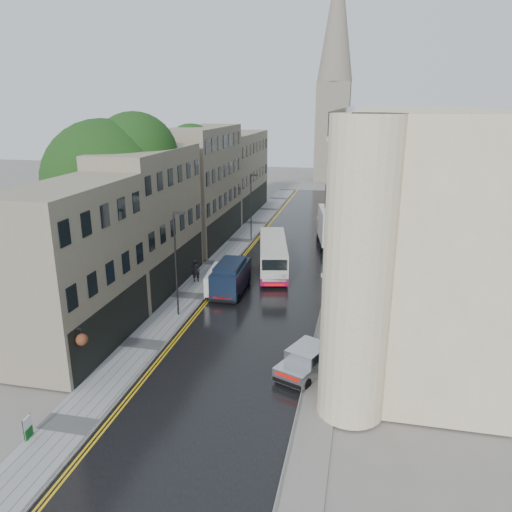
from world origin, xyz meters
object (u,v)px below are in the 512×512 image
at_px(white_van, 207,287).
at_px(tree_near, 108,204).
at_px(tree_far, 173,186).
at_px(silver_hatchback, 280,366).
at_px(pedestrian, 196,271).
at_px(navy_van, 213,284).
at_px(estate_sign, 28,428).
at_px(lamp_post_far, 251,208).
at_px(white_lorry, 322,232).
at_px(cream_bus, 261,265).
at_px(lamp_post_near, 176,265).

bearing_deg(white_van, tree_near, 167.74).
bearing_deg(tree_far, silver_hatchback, -57.68).
bearing_deg(pedestrian, navy_van, 121.79).
xyz_separation_m(silver_hatchback, estate_sign, (-10.17, -7.44, -0.19)).
height_order(pedestrian, estate_sign, pedestrian).
relative_size(white_van, estate_sign, 4.27).
distance_m(pedestrian, lamp_post_far, 14.13).
height_order(tree_far, pedestrian, tree_far).
bearing_deg(lamp_post_far, navy_van, -74.17).
bearing_deg(tree_far, white_lorry, 2.37).
xyz_separation_m(cream_bus, silver_hatchback, (4.18, -15.29, -0.57)).
height_order(white_lorry, pedestrian, white_lorry).
distance_m(cream_bus, pedestrian, 5.53).
relative_size(tree_near, pedestrian, 7.21).
bearing_deg(white_lorry, pedestrian, -139.89).
bearing_deg(estate_sign, white_lorry, 68.17).
relative_size(cream_bus, white_van, 2.32).
height_order(cream_bus, estate_sign, cream_bus).
relative_size(white_van, lamp_post_near, 0.58).
height_order(cream_bus, lamp_post_near, lamp_post_near).
bearing_deg(tree_near, navy_van, -7.29).
height_order(cream_bus, navy_van, cream_bus).
distance_m(lamp_post_near, lamp_post_far, 20.54).
height_order(navy_van, lamp_post_far, lamp_post_far).
height_order(white_lorry, estate_sign, white_lorry).
bearing_deg(estate_sign, silver_hatchback, 31.86).
bearing_deg(navy_van, tree_far, 119.97).
relative_size(tree_near, estate_sign, 13.77).
xyz_separation_m(cream_bus, pedestrian, (-5.23, -1.76, -0.30)).
distance_m(tree_near, silver_hatchback, 20.18).
bearing_deg(tree_far, navy_van, -59.16).
distance_m(tree_far, estate_sign, 32.56).
relative_size(tree_near, navy_van, 2.62).
bearing_deg(tree_far, pedestrian, -61.08).
bearing_deg(lamp_post_near, tree_near, 136.05).
bearing_deg(white_van, tree_far, 114.05).
bearing_deg(cream_bus, lamp_post_near, -128.40).
distance_m(white_lorry, estate_sign, 33.89).
relative_size(cream_bus, pedestrian, 5.19).
xyz_separation_m(tree_near, cream_bus, (11.44, 4.07, -5.56)).
height_order(silver_hatchback, lamp_post_near, lamp_post_near).
height_order(lamp_post_far, estate_sign, lamp_post_far).
xyz_separation_m(white_lorry, lamp_post_near, (-8.46, -18.06, 1.72)).
bearing_deg(tree_far, lamp_post_near, -68.45).
relative_size(cream_bus, lamp_post_far, 1.41).
relative_size(white_lorry, navy_van, 1.49).
bearing_deg(white_van, pedestrian, 115.77).
height_order(tree_far, navy_van, tree_far).
height_order(tree_far, silver_hatchback, tree_far).
bearing_deg(lamp_post_far, lamp_post_near, -78.98).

